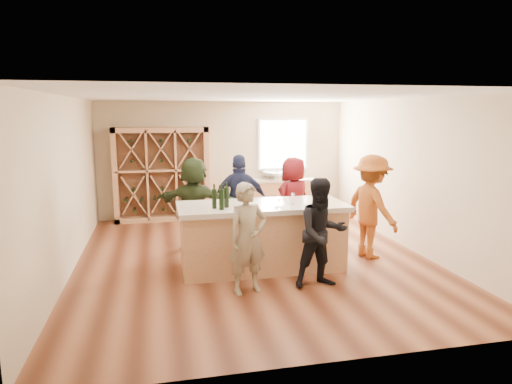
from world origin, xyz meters
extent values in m
cube|color=brown|center=(0.00, 0.00, -0.05)|extent=(6.00, 7.00, 0.10)
cube|color=white|center=(0.00, 0.00, 2.85)|extent=(6.00, 7.00, 0.10)
cube|color=#CBB593|center=(0.00, 3.55, 1.40)|extent=(6.00, 0.10, 2.80)
cube|color=#CBB593|center=(0.00, -3.55, 1.40)|extent=(6.00, 0.10, 2.80)
cube|color=#CBB593|center=(-3.05, 0.00, 1.40)|extent=(0.10, 7.00, 2.80)
cube|color=#CBB593|center=(3.05, 0.00, 1.40)|extent=(0.10, 7.00, 2.80)
cube|color=white|center=(1.50, 3.47, 1.75)|extent=(1.30, 0.06, 1.30)
cube|color=white|center=(1.50, 3.44, 1.75)|extent=(1.18, 0.01, 1.18)
cube|color=tan|center=(-1.50, 3.27, 1.10)|extent=(2.20, 0.45, 2.20)
cube|color=tan|center=(1.40, 3.20, 0.43)|extent=(1.60, 0.58, 0.86)
cube|color=#C1B29E|center=(1.40, 3.20, 0.89)|extent=(1.70, 0.62, 0.06)
imported|color=silver|center=(1.20, 3.20, 1.01)|extent=(0.54, 0.54, 0.19)
cylinder|color=silver|center=(1.20, 3.38, 1.07)|extent=(0.02, 0.02, 0.30)
cube|color=tan|center=(0.04, -0.53, 0.50)|extent=(2.60, 1.00, 1.00)
cube|color=#C1B29E|center=(0.04, -0.53, 1.04)|extent=(2.72, 1.12, 0.08)
cylinder|color=black|center=(-0.75, -0.70, 1.23)|extent=(0.08, 0.08, 0.30)
cylinder|color=black|center=(-0.66, -0.82, 1.24)|extent=(0.09, 0.09, 0.32)
cylinder|color=black|center=(-0.56, -0.66, 1.24)|extent=(0.10, 0.10, 0.32)
cylinder|color=black|center=(-0.23, -0.63, 1.24)|extent=(0.08, 0.08, 0.31)
cone|color=white|center=(-0.27, -0.96, 1.17)|extent=(0.08, 0.08, 0.18)
cone|color=white|center=(0.20, -0.99, 1.16)|extent=(0.07, 0.07, 0.16)
cone|color=white|center=(0.75, -0.96, 1.16)|extent=(0.08, 0.08, 0.16)
cone|color=white|center=(0.52, -0.65, 1.17)|extent=(0.08, 0.08, 0.18)
cone|color=white|center=(0.98, -0.81, 1.17)|extent=(0.08, 0.08, 0.19)
cube|color=white|center=(-0.28, -0.90, 1.08)|extent=(0.28, 0.36, 0.00)
cube|color=white|center=(0.28, -0.90, 1.08)|extent=(0.32, 0.39, 0.00)
cube|color=white|center=(0.84, -0.86, 1.08)|extent=(0.26, 0.34, 0.00)
imported|color=gray|center=(-0.38, -1.48, 0.79)|extent=(0.67, 0.56, 1.59)
imported|color=black|center=(0.72, -1.49, 0.81)|extent=(0.82, 0.50, 1.62)
imported|color=#994C19|center=(2.05, -0.36, 0.91)|extent=(0.83, 1.28, 1.82)
imported|color=#191E38|center=(-0.09, 0.70, 0.89)|extent=(1.11, 0.69, 1.77)
imported|color=#590F14|center=(0.97, 0.78, 0.85)|extent=(0.99, 0.90, 1.69)
imported|color=#263319|center=(-0.94, 0.78, 0.87)|extent=(1.71, 1.21, 1.74)
camera|label=1|loc=(-1.59, -7.57, 2.55)|focal=32.00mm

